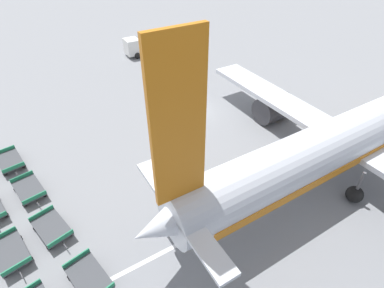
{
  "coord_description": "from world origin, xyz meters",
  "views": [
    {
      "loc": [
        24.74,
        -14.17,
        17.5
      ],
      "look_at": [
        7.55,
        -4.7,
        2.28
      ],
      "focal_mm": 28.0,
      "sensor_mm": 36.0,
      "label": 1
    }
  ],
  "objects": [
    {
      "name": "ground_plane",
      "position": [
        0.0,
        0.0,
        0.0
      ],
      "size": [
        500.0,
        500.0,
        0.0
      ],
      "primitive_type": "plane",
      "color": "gray"
    },
    {
      "name": "baggage_dolly_row_near_col_c",
      "position": [
        9.8,
        -19.06,
        0.49
      ],
      "size": [
        3.86,
        2.41,
        0.92
      ],
      "color": "#424449",
      "rests_on": "ground_plane"
    },
    {
      "name": "stand_guidance_stripe",
      "position": [
        13.78,
        -1.3,
        0.0
      ],
      "size": [
        1.69,
        34.96,
        0.01
      ],
      "color": "white",
      "rests_on": "ground_plane"
    },
    {
      "name": "fuel_tanker_primary",
      "position": [
        -18.77,
        3.0,
        1.33
      ],
      "size": [
        3.25,
        8.09,
        3.14
      ],
      "color": "white",
      "rests_on": "ground_plane"
    },
    {
      "name": "baggage_dolly_row_mid_a_col_c",
      "position": [
        9.08,
        -16.48,
        0.49
      ],
      "size": [
        3.85,
        2.54,
        0.92
      ],
      "color": "#424449",
      "rests_on": "ground_plane"
    },
    {
      "name": "baggage_dolly_row_mid_a_col_d",
      "position": [
        13.86,
        -15.11,
        0.49
      ],
      "size": [
        3.86,
        2.46,
        0.92
      ],
      "color": "#424449",
      "rests_on": "ground_plane"
    },
    {
      "name": "baggage_dolly_row_mid_a_col_b",
      "position": [
        4.42,
        -17.46,
        0.49
      ],
      "size": [
        3.85,
        2.38,
        0.92
      ],
      "color": "#424449",
      "rests_on": "ground_plane"
    },
    {
      "name": "baggage_dolly_row_mid_a_col_a",
      "position": [
        0.0,
        -18.57,
        0.49
      ],
      "size": [
        3.85,
        2.31,
        0.92
      ],
      "color": "#424449",
      "rests_on": "ground_plane"
    },
    {
      "name": "airplane",
      "position": [
        14.21,
        6.92,
        3.54
      ],
      "size": [
        33.67,
        39.3,
        14.31
      ],
      "color": "silver",
      "rests_on": "ground_plane"
    }
  ]
}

